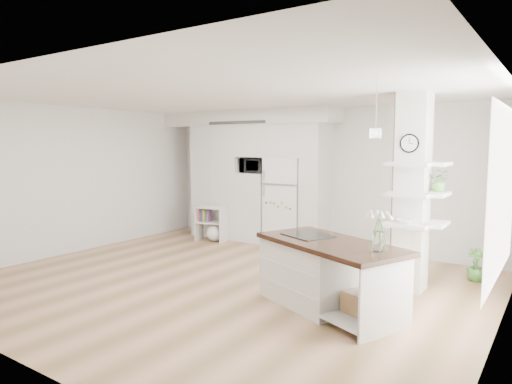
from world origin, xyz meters
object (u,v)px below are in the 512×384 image
kitchen_island (319,270)px  bookshelf (212,226)px  refrigerator (288,201)px  floor_plant_a (365,294)px

kitchen_island → bookshelf: 4.16m
refrigerator → floor_plant_a: bearing=-45.2°
bookshelf → floor_plant_a: bearing=-38.7°
refrigerator → bookshelf: size_ratio=2.43×
bookshelf → refrigerator: bearing=9.5°
floor_plant_a → kitchen_island: bearing=-169.1°
kitchen_island → bookshelf: bearing=171.3°
kitchen_island → bookshelf: kitchen_island is taller
floor_plant_a → refrigerator: bearing=134.8°
kitchen_island → floor_plant_a: (0.57, 0.11, -0.23)m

